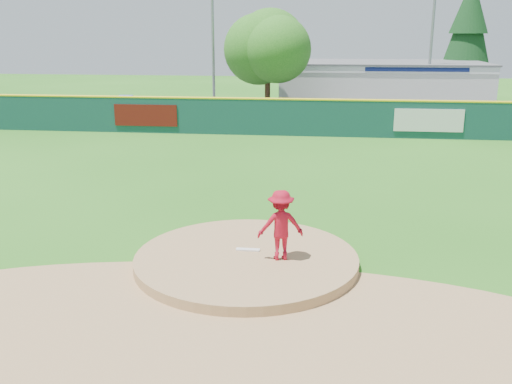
# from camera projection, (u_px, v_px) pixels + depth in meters

# --- Properties ---
(ground) EXTENTS (120.00, 120.00, 0.00)m
(ground) POSITION_uv_depth(u_px,v_px,m) (246.00, 264.00, 14.10)
(ground) COLOR #286B19
(ground) RESTS_ON ground
(pitchers_mound) EXTENTS (5.50, 5.50, 0.50)m
(pitchers_mound) POSITION_uv_depth(u_px,v_px,m) (246.00, 264.00, 14.10)
(pitchers_mound) COLOR #9E774C
(pitchers_mound) RESTS_ON ground
(pitching_rubber) EXTENTS (0.60, 0.15, 0.04)m
(pitching_rubber) POSITION_uv_depth(u_px,v_px,m) (248.00, 250.00, 14.32)
(pitching_rubber) COLOR white
(pitching_rubber) RESTS_ON pitchers_mound
(infield_dirt_arc) EXTENTS (15.40, 15.40, 0.01)m
(infield_dirt_arc) POSITION_uv_depth(u_px,v_px,m) (226.00, 324.00, 11.24)
(infield_dirt_arc) COLOR #9E774C
(infield_dirt_arc) RESTS_ON ground
(parking_lot) EXTENTS (44.00, 16.00, 0.02)m
(parking_lot) POSITION_uv_depth(u_px,v_px,m) (299.00, 113.00, 39.89)
(parking_lot) COLOR #38383A
(parking_lot) RESTS_ON ground
(pitcher) EXTENTS (1.23, 0.89, 1.71)m
(pitcher) POSITION_uv_depth(u_px,v_px,m) (281.00, 225.00, 13.59)
(pitcher) COLOR #A70E22
(pitcher) RESTS_ON pitchers_mound
(van) EXTENTS (5.00, 3.03, 1.30)m
(van) POSITION_uv_depth(u_px,v_px,m) (308.00, 115.00, 34.46)
(van) COLOR white
(van) RESTS_ON parking_lot
(pool_building_grp) EXTENTS (15.20, 8.20, 3.31)m
(pool_building_grp) POSITION_uv_depth(u_px,v_px,m) (381.00, 84.00, 43.52)
(pool_building_grp) COLOR silver
(pool_building_grp) RESTS_ON ground
(fence_banners) EXTENTS (19.04, 0.04, 1.20)m
(fence_banners) POSITION_uv_depth(u_px,v_px,m) (283.00, 118.00, 30.99)
(fence_banners) COLOR #5B120D
(fence_banners) RESTS_ON ground
(playground_slide) EXTENTS (0.92, 2.58, 1.42)m
(playground_slide) POSITION_uv_depth(u_px,v_px,m) (125.00, 106.00, 37.80)
(playground_slide) COLOR #1B32EC
(playground_slide) RESTS_ON ground
(outfield_fence) EXTENTS (40.00, 0.14, 2.07)m
(outfield_fence) POSITION_uv_depth(u_px,v_px,m) (291.00, 116.00, 31.00)
(outfield_fence) COLOR #123D38
(outfield_fence) RESTS_ON ground
(deciduous_tree) EXTENTS (5.60, 5.60, 7.36)m
(deciduous_tree) POSITION_uv_depth(u_px,v_px,m) (268.00, 47.00, 36.97)
(deciduous_tree) COLOR #382314
(deciduous_tree) RESTS_ON ground
(conifer_tree) EXTENTS (4.40, 4.40, 9.50)m
(conifer_tree) POSITION_uv_depth(u_px,v_px,m) (468.00, 31.00, 45.48)
(conifer_tree) COLOR #382314
(conifer_tree) RESTS_ON ground
(light_pole_left) EXTENTS (1.75, 0.25, 11.00)m
(light_pole_left) POSITION_uv_depth(u_px,v_px,m) (213.00, 23.00, 38.93)
(light_pole_left) COLOR gray
(light_pole_left) RESTS_ON ground
(light_pole_right) EXTENTS (1.75, 0.25, 10.00)m
(light_pole_right) POSITION_uv_depth(u_px,v_px,m) (432.00, 31.00, 39.25)
(light_pole_right) COLOR gray
(light_pole_right) RESTS_ON ground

